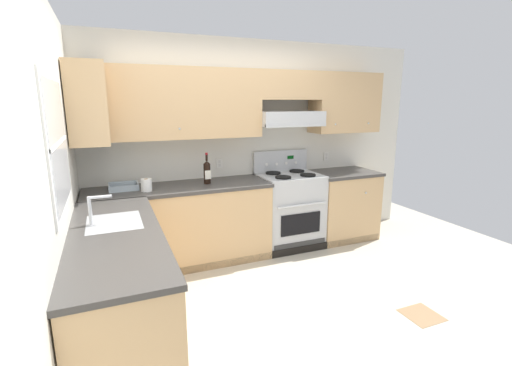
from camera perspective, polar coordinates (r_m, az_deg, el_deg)
ground_plane at (r=3.44m, az=2.45°, el=-19.18°), size 7.04×7.04×0.00m
floor_accent_tile at (r=3.64m, az=24.75°, el=-18.42°), size 0.30×0.30×0.01m
wall_back at (r=4.49m, az=-1.02°, el=8.44°), size 4.68×0.57×2.55m
wall_left at (r=2.92m, az=-29.00°, el=1.76°), size 0.47×4.00×2.55m
counter_back_run at (r=4.33m, az=-3.22°, el=-5.66°), size 3.60×0.65×0.91m
counter_left_run at (r=2.97m, az=-20.63°, el=-15.40°), size 0.63×1.91×1.13m
stove at (r=4.61m, az=5.31°, el=-4.18°), size 0.76×0.62×1.20m
wine_bottle at (r=4.09m, az=-7.76°, el=1.81°), size 0.08×0.08×0.35m
bowl at (r=4.07m, az=-20.24°, el=-0.65°), size 0.30×0.26×0.06m
paper_towel_roll at (r=3.90m, az=-16.97°, el=-0.30°), size 0.11×0.11×0.13m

